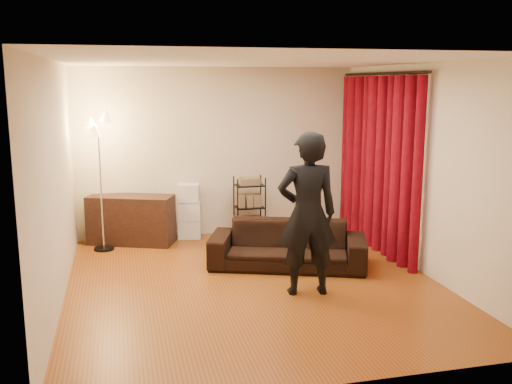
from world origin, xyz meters
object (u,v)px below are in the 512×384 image
object	(u,v)px
person	(307,214)
sofa	(288,245)
media_cabinet	(131,220)
storage_boxes	(189,211)
wire_shelf	(249,207)
floor_lamp	(101,184)

from	to	relation	value
person	sofa	bearing A→B (deg)	-87.85
media_cabinet	storage_boxes	size ratio (longest dim) A/B	1.45
storage_boxes	wire_shelf	bearing A→B (deg)	-9.76
sofa	floor_lamp	distance (m)	2.90
wire_shelf	floor_lamp	xyz separation A→B (m)	(-2.27, -0.19, 0.51)
sofa	floor_lamp	size ratio (longest dim) A/B	1.04
sofa	person	xyz separation A→B (m)	(-0.07, -1.00, 0.66)
media_cabinet	storage_boxes	distance (m)	0.92
media_cabinet	wire_shelf	xyz separation A→B (m)	(1.86, -0.06, 0.12)
person	media_cabinet	bearing A→B (deg)	-47.51
media_cabinet	wire_shelf	bearing A→B (deg)	19.29
sofa	media_cabinet	bearing A→B (deg)	160.71
sofa	storage_boxes	size ratio (longest dim) A/B	2.34
media_cabinet	floor_lamp	size ratio (longest dim) A/B	0.64
person	wire_shelf	bearing A→B (deg)	-81.80
media_cabinet	floor_lamp	distance (m)	0.79
wire_shelf	floor_lamp	world-z (taller)	floor_lamp
sofa	person	distance (m)	1.19
media_cabinet	person	bearing A→B (deg)	-32.36
sofa	media_cabinet	xyz separation A→B (m)	(-2.02, 1.65, 0.07)
person	media_cabinet	distance (m)	3.34
storage_boxes	floor_lamp	xyz separation A→B (m)	(-1.33, -0.36, 0.56)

